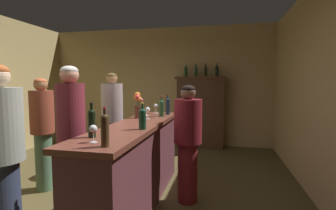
# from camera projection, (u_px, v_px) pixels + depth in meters

# --- Properties ---
(floor) EXTENTS (8.48, 8.48, 0.00)m
(floor) POSITION_uv_depth(u_px,v_px,m) (92.00, 203.00, 3.15)
(floor) COLOR #4C4124
(floor) RESTS_ON ground
(wall_back) EXTENTS (5.57, 0.12, 2.83)m
(wall_back) POSITION_uv_depth(u_px,v_px,m) (159.00, 86.00, 6.25)
(wall_back) COLOR tan
(wall_back) RESTS_ON ground
(bar_counter) EXTENTS (0.57, 2.48, 1.01)m
(bar_counter) POSITION_uv_depth(u_px,v_px,m) (136.00, 164.00, 3.06)
(bar_counter) COLOR brown
(bar_counter) RESTS_ON ground
(display_cabinet) EXTENTS (1.15, 0.36, 1.65)m
(display_cabinet) POSITION_uv_depth(u_px,v_px,m) (200.00, 111.00, 5.81)
(display_cabinet) COLOR #41291C
(display_cabinet) RESTS_ON ground
(wine_bottle_merlot) EXTENTS (0.08, 0.08, 0.29)m
(wine_bottle_merlot) POSITION_uv_depth(u_px,v_px,m) (142.00, 118.00, 2.66)
(wine_bottle_merlot) COLOR #123622
(wine_bottle_merlot) RESTS_ON bar_counter
(wine_bottle_malbec) EXTENTS (0.06, 0.06, 0.31)m
(wine_bottle_malbec) POSITION_uv_depth(u_px,v_px,m) (105.00, 129.00, 1.93)
(wine_bottle_malbec) COLOR #422E19
(wine_bottle_malbec) RESTS_ON bar_counter
(wine_bottle_riesling) EXTENTS (0.07, 0.07, 0.32)m
(wine_bottle_riesling) POSITION_uv_depth(u_px,v_px,m) (92.00, 122.00, 2.26)
(wine_bottle_riesling) COLOR black
(wine_bottle_riesling) RESTS_ON bar_counter
(wine_bottle_pinot) EXTENTS (0.07, 0.07, 0.30)m
(wine_bottle_pinot) POSITION_uv_depth(u_px,v_px,m) (161.00, 107.00, 3.68)
(wine_bottle_pinot) COLOR #234A2A
(wine_bottle_pinot) RESTS_ON bar_counter
(wine_bottle_syrah) EXTENTS (0.07, 0.07, 0.32)m
(wine_bottle_syrah) POSITION_uv_depth(u_px,v_px,m) (168.00, 105.00, 3.91)
(wine_bottle_syrah) COLOR #1B2638
(wine_bottle_syrah) RESTS_ON bar_counter
(wine_glass_front) EXTENTS (0.07, 0.07, 0.17)m
(wine_glass_front) POSITION_uv_depth(u_px,v_px,m) (148.00, 110.00, 3.41)
(wine_glass_front) COLOR white
(wine_glass_front) RESTS_ON bar_counter
(wine_glass_mid) EXTENTS (0.07, 0.07, 0.15)m
(wine_glass_mid) POSITION_uv_depth(u_px,v_px,m) (93.00, 130.00, 2.07)
(wine_glass_mid) COLOR white
(wine_glass_mid) RESTS_ON bar_counter
(wine_glass_rear) EXTENTS (0.07, 0.07, 0.16)m
(wine_glass_rear) POSITION_uv_depth(u_px,v_px,m) (156.00, 106.00, 4.05)
(wine_glass_rear) COLOR white
(wine_glass_rear) RESTS_ON bar_counter
(flower_arrangement) EXTENTS (0.14, 0.14, 0.36)m
(flower_arrangement) POSITION_uv_depth(u_px,v_px,m) (138.00, 105.00, 3.53)
(flower_arrangement) COLOR #512A22
(flower_arrangement) RESTS_ON bar_counter
(cheese_plate) EXTENTS (0.19, 0.19, 0.01)m
(cheese_plate) POSITION_uv_depth(u_px,v_px,m) (142.00, 115.00, 3.78)
(cheese_plate) COLOR white
(cheese_plate) RESTS_ON bar_counter
(display_bottle_left) EXTENTS (0.08, 0.08, 0.29)m
(display_bottle_left) POSITION_uv_depth(u_px,v_px,m) (186.00, 71.00, 5.80)
(display_bottle_left) COLOR #183A1B
(display_bottle_left) RESTS_ON display_cabinet
(display_bottle_midleft) EXTENTS (0.07, 0.07, 0.29)m
(display_bottle_midleft) POSITION_uv_depth(u_px,v_px,m) (196.00, 71.00, 5.75)
(display_bottle_midleft) COLOR #1E3A1E
(display_bottle_midleft) RESTS_ON display_cabinet
(display_bottle_center) EXTENTS (0.07, 0.07, 0.30)m
(display_bottle_center) POSITION_uv_depth(u_px,v_px,m) (205.00, 71.00, 5.70)
(display_bottle_center) COLOR black
(display_bottle_center) RESTS_ON display_cabinet
(display_bottle_midright) EXTENTS (0.08, 0.08, 0.29)m
(display_bottle_midright) POSITION_uv_depth(u_px,v_px,m) (217.00, 71.00, 5.65)
(display_bottle_midright) COLOR black
(display_bottle_midright) RESTS_ON display_cabinet
(patron_redhead) EXTENTS (0.37, 0.37, 1.66)m
(patron_redhead) POSITION_uv_depth(u_px,v_px,m) (1.00, 153.00, 2.14)
(patron_redhead) COLOR #2B3349
(patron_redhead) RESTS_ON ground
(patron_tall) EXTENTS (0.36, 0.36, 1.67)m
(patron_tall) POSITION_uv_depth(u_px,v_px,m) (112.00, 118.00, 4.25)
(patron_tall) COLOR #232E4A
(patron_tall) RESTS_ON ground
(patron_in_grey) EXTENTS (0.32, 0.32, 1.57)m
(patron_in_grey) POSITION_uv_depth(u_px,v_px,m) (43.00, 129.00, 3.47)
(patron_in_grey) COLOR #496B4D
(patron_in_grey) RESTS_ON ground
(patron_near_entrance) EXTENTS (0.31, 0.31, 1.69)m
(patron_near_entrance) POSITION_uv_depth(u_px,v_px,m) (71.00, 133.00, 2.78)
(patron_near_entrance) COLOR gray
(patron_near_entrance) RESTS_ON ground
(bartender) EXTENTS (0.35, 0.35, 1.48)m
(bartender) POSITION_uv_depth(u_px,v_px,m) (188.00, 139.00, 3.12)
(bartender) COLOR maroon
(bartender) RESTS_ON ground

